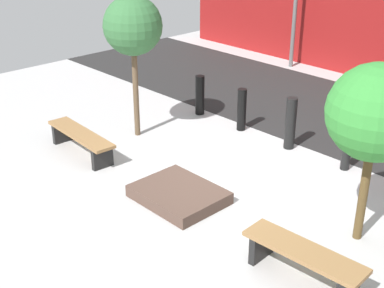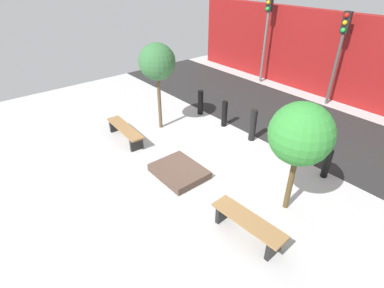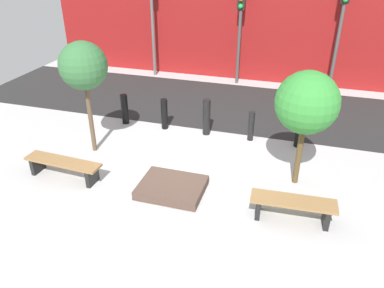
{
  "view_description": "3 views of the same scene",
  "coord_description": "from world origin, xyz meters",
  "views": [
    {
      "loc": [
        5.89,
        -6.21,
        4.69
      ],
      "look_at": [
        0.03,
        -0.65,
        0.97
      ],
      "focal_mm": 50.0,
      "sensor_mm": 36.0,
      "label": 1
    },
    {
      "loc": [
        5.46,
        -4.97,
        5.11
      ],
      "look_at": [
        0.44,
        -0.83,
        1.17
      ],
      "focal_mm": 28.0,
      "sensor_mm": 36.0,
      "label": 2
    },
    {
      "loc": [
        2.49,
        -7.55,
        5.07
      ],
      "look_at": [
        0.36,
        -0.53,
        1.09
      ],
      "focal_mm": 35.0,
      "sensor_mm": 36.0,
      "label": 3
    }
  ],
  "objects": [
    {
      "name": "road_strip",
      "position": [
        0.0,
        4.51,
        0.01
      ],
      "size": [
        18.0,
        4.26,
        0.01
      ],
      "primitive_type": "cube",
      "color": "#252525",
      "rests_on": "ground"
    },
    {
      "name": "bollard_far_right",
      "position": [
        2.64,
        2.14,
        0.43
      ],
      "size": [
        0.19,
        0.19,
        0.86
      ],
      "primitive_type": "cylinder",
      "color": "black",
      "rests_on": "ground"
    },
    {
      "name": "ground_plane",
      "position": [
        0.0,
        0.0,
        0.0
      ],
      "size": [
        18.0,
        18.0,
        0.0
      ],
      "primitive_type": "plane",
      "color": "#ADADAD"
    },
    {
      "name": "bollard_center",
      "position": [
        0.0,
        2.14,
        0.54
      ],
      "size": [
        0.22,
        0.22,
        1.09
      ],
      "primitive_type": "cylinder",
      "color": "black",
      "rests_on": "ground"
    },
    {
      "name": "tree_behind_left_bench",
      "position": [
        -2.69,
        0.29,
        2.36
      ],
      "size": [
        1.21,
        1.21,
        2.98
      ],
      "color": "brown",
      "rests_on": "ground"
    },
    {
      "name": "bench_left",
      "position": [
        -2.69,
        -1.13,
        0.34
      ],
      "size": [
        1.96,
        0.53,
        0.47
      ],
      "rotation": [
        0.0,
        0.0,
        -0.05
      ],
      "color": "black",
      "rests_on": "ground"
    },
    {
      "name": "planter_bed",
      "position": [
        0.0,
        -0.93,
        0.11
      ],
      "size": [
        1.47,
        1.16,
        0.21
      ],
      "primitive_type": "cube",
      "color": "#4E3A30",
      "rests_on": "ground"
    },
    {
      "name": "bollard_left",
      "position": [
        -1.32,
        2.14,
        0.48
      ],
      "size": [
        0.2,
        0.2,
        0.95
      ],
      "primitive_type": "cylinder",
      "color": "black",
      "rests_on": "ground"
    },
    {
      "name": "tree_behind_right_bench",
      "position": [
        2.69,
        0.29,
        2.03
      ],
      "size": [
        1.38,
        1.38,
        2.73
      ],
      "color": "#513D21",
      "rests_on": "ground"
    },
    {
      "name": "bollard_right",
      "position": [
        1.32,
        2.14,
        0.44
      ],
      "size": [
        0.17,
        0.17,
        0.87
      ],
      "primitive_type": "cylinder",
      "color": "black",
      "rests_on": "ground"
    },
    {
      "name": "traffic_light_mid_west",
      "position": [
        0.0,
        6.93,
        2.5
      ],
      "size": [
        0.28,
        0.27,
        3.62
      ],
      "color": "#474747",
      "rests_on": "ground"
    },
    {
      "name": "bollard_far_left",
      "position": [
        -2.64,
        2.14,
        0.47
      ],
      "size": [
        0.22,
        0.22,
        0.95
      ],
      "primitive_type": "cylinder",
      "color": "black",
      "rests_on": "ground"
    },
    {
      "name": "building_facade",
      "position": [
        0.0,
        7.71,
        1.74
      ],
      "size": [
        16.2,
        0.5,
        3.48
      ],
      "primitive_type": "cube",
      "color": "maroon",
      "rests_on": "ground"
    },
    {
      "name": "traffic_light_west",
      "position": [
        -3.57,
        6.93,
        2.76
      ],
      "size": [
        0.28,
        0.27,
        4.02
      ],
      "color": "#5F5F5F",
      "rests_on": "ground"
    },
    {
      "name": "bench_right",
      "position": [
        2.69,
        -1.13,
        0.34
      ],
      "size": [
        1.74,
        0.56,
        0.48
      ],
      "rotation": [
        0.0,
        0.0,
        0.05
      ],
      "color": "black",
      "rests_on": "ground"
    }
  ]
}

